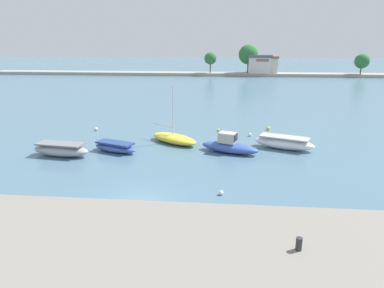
# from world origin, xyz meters

# --- Properties ---
(ground_plane) EXTENTS (400.00, 400.00, 0.00)m
(ground_plane) POSITION_xyz_m (0.00, 0.00, 0.00)
(ground_plane) COLOR slate
(seawall_embankment) EXTENTS (68.09, 7.28, 1.77)m
(seawall_embankment) POSITION_xyz_m (0.00, -6.67, 0.89)
(seawall_embankment) COLOR gray
(seawall_embankment) RESTS_ON ground
(mooring_bollard) EXTENTS (0.25, 0.25, 0.55)m
(mooring_bollard) POSITION_xyz_m (8.36, -6.84, 2.04)
(mooring_bollard) COLOR #2D2D33
(mooring_bollard) RESTS_ON seawall_embankment
(moored_boat_0) EXTENTS (5.42, 2.41, 1.18)m
(moored_boat_0) POSITION_xyz_m (-8.98, 8.62, 0.57)
(moored_boat_0) COLOR #9E9EA3
(moored_boat_0) RESTS_ON ground
(moored_boat_1) EXTENTS (4.66, 2.96, 0.92)m
(moored_boat_1) POSITION_xyz_m (-4.57, 10.23, 0.44)
(moored_boat_1) COLOR #3856A8
(moored_boat_1) RESTS_ON ground
(moored_boat_2) EXTENTS (5.71, 4.84, 5.64)m
(moored_boat_2) POSITION_xyz_m (0.39, 13.56, 0.45)
(moored_boat_2) COLOR yellow
(moored_boat_2) RESTS_ON ground
(moored_boat_3) EXTENTS (5.64, 3.47, 1.84)m
(moored_boat_3) POSITION_xyz_m (5.85, 10.99, 0.60)
(moored_boat_3) COLOR #3856A8
(moored_boat_3) RESTS_ON ground
(moored_boat_4) EXTENTS (5.87, 3.70, 1.19)m
(moored_boat_4) POSITION_xyz_m (10.99, 12.60, 0.58)
(moored_boat_4) COLOR white
(moored_boat_4) RESTS_ON ground
(mooring_buoy_0) EXTENTS (0.41, 0.41, 0.41)m
(mooring_buoy_0) POSITION_xyz_m (10.37, 19.70, 0.21)
(mooring_buoy_0) COLOR yellow
(mooring_buoy_0) RESTS_ON ground
(mooring_buoy_1) EXTENTS (0.29, 0.29, 0.29)m
(mooring_buoy_1) POSITION_xyz_m (4.68, 18.58, 0.15)
(mooring_buoy_1) COLOR yellow
(mooring_buoy_1) RESTS_ON ground
(mooring_buoy_2) EXTENTS (0.38, 0.38, 0.38)m
(mooring_buoy_2) POSITION_xyz_m (-9.12, 17.59, 0.19)
(mooring_buoy_2) COLOR white
(mooring_buoy_2) RESTS_ON ground
(mooring_buoy_3) EXTENTS (0.31, 0.31, 0.31)m
(mooring_buoy_3) POSITION_xyz_m (5.21, 1.81, 0.16)
(mooring_buoy_3) COLOR white
(mooring_buoy_3) RESTS_ON ground
(mooring_buoy_4) EXTENTS (0.35, 0.35, 0.35)m
(mooring_buoy_4) POSITION_xyz_m (8.11, 16.82, 0.18)
(mooring_buoy_4) COLOR white
(mooring_buoy_4) RESTS_ON ground
(distant_shoreline) EXTENTS (130.66, 6.70, 8.80)m
(distant_shoreline) POSITION_xyz_m (7.90, 84.18, 2.27)
(distant_shoreline) COLOR #9E998C
(distant_shoreline) RESTS_ON ground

